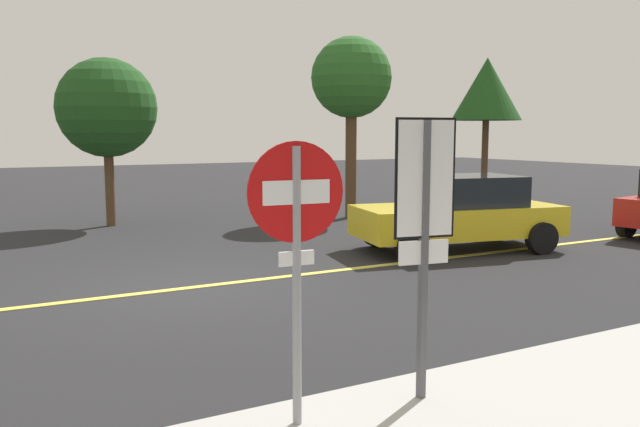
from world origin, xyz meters
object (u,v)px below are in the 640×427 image
at_px(car_yellow_mid_road, 460,213).
at_px(tree_left_verge, 487,90).
at_px(tree_centre_verge, 351,80).
at_px(speed_limit_sign, 424,210).
at_px(tree_right_verge, 107,108).
at_px(stop_sign, 296,240).

height_order(car_yellow_mid_road, tree_left_verge, tree_left_verge).
xyz_separation_m(tree_left_verge, tree_centre_verge, (-5.47, -0.51, 0.08)).
relative_size(speed_limit_sign, tree_right_verge, 0.59).
distance_m(tree_left_verge, tree_centre_verge, 5.50).
height_order(tree_left_verge, tree_right_verge, tree_left_verge).
xyz_separation_m(speed_limit_sign, car_yellow_mid_road, (5.43, 5.86, -0.98)).
relative_size(speed_limit_sign, car_yellow_mid_road, 0.57).
bearing_deg(tree_right_verge, tree_left_verge, -4.97).
xyz_separation_m(speed_limit_sign, tree_left_verge, (11.59, 11.85, 2.04)).
height_order(tree_left_verge, tree_centre_verge, tree_centre_verge).
relative_size(tree_centre_verge, tree_right_verge, 1.18).
bearing_deg(tree_left_verge, speed_limit_sign, -134.37).
distance_m(stop_sign, tree_right_verge, 12.93).
xyz_separation_m(speed_limit_sign, tree_right_verge, (-0.23, 12.88, 1.26)).
relative_size(stop_sign, tree_centre_verge, 0.46).
relative_size(car_yellow_mid_road, tree_left_verge, 0.91).
xyz_separation_m(stop_sign, speed_limit_sign, (1.15, -0.05, 0.17)).
bearing_deg(stop_sign, speed_limit_sign, -2.69).
distance_m(car_yellow_mid_road, tree_right_verge, 9.29).
height_order(car_yellow_mid_road, tree_right_verge, tree_right_verge).
height_order(car_yellow_mid_road, tree_centre_verge, tree_centre_verge).
relative_size(tree_left_verge, tree_right_verge, 1.13).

